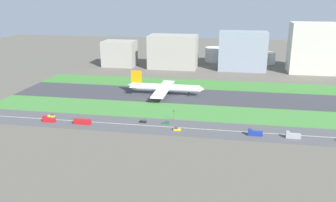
{
  "coord_description": "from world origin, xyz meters",
  "views": [
    {
      "loc": [
        37.9,
        -279.24,
        80.7
      ],
      "look_at": [
        -5.66,
        -36.5,
        6.0
      ],
      "focal_mm": 37.81,
      "sensor_mm": 36.0,
      "label": 1
    }
  ],
  "objects_px": {
    "fuel_tank_east": "(266,58)",
    "car_2": "(143,121)",
    "fuel_tank_centre": "(241,56)",
    "hangar_building": "(173,52)",
    "bus_0": "(82,122)",
    "cargo_warehouse": "(312,48)",
    "truck_0": "(293,136)",
    "car_1": "(177,129)",
    "truck_2": "(49,120)",
    "car_3": "(52,116)",
    "truck_1": "(255,133)",
    "terminal_building": "(120,53)",
    "office_tower": "(243,51)",
    "car_4": "(166,123)",
    "traffic_light": "(174,114)",
    "fuel_tank_west": "(214,55)",
    "airliner": "(164,88)"
  },
  "relations": [
    {
      "from": "fuel_tank_east",
      "to": "car_2",
      "type": "bearing_deg",
      "value": -113.02
    },
    {
      "from": "fuel_tank_centre",
      "to": "hangar_building",
      "type": "bearing_deg",
      "value": -149.68
    },
    {
      "from": "bus_0",
      "to": "cargo_warehouse",
      "type": "xyz_separation_m",
      "value": [
        175.92,
        192.0,
        24.51
      ]
    },
    {
      "from": "bus_0",
      "to": "hangar_building",
      "type": "xyz_separation_m",
      "value": [
        27.66,
        192.0,
        16.63
      ]
    },
    {
      "from": "truck_0",
      "to": "bus_0",
      "type": "xyz_separation_m",
      "value": [
        -130.2,
        0.0,
        0.15
      ]
    },
    {
      "from": "car_1",
      "to": "truck_0",
      "type": "bearing_deg",
      "value": 180.0
    },
    {
      "from": "cargo_warehouse",
      "to": "bus_0",
      "type": "bearing_deg",
      "value": -132.5
    },
    {
      "from": "car_1",
      "to": "truck_2",
      "type": "relative_size",
      "value": 0.52
    },
    {
      "from": "car_3",
      "to": "truck_1",
      "type": "height_order",
      "value": "truck_1"
    },
    {
      "from": "truck_2",
      "to": "terminal_building",
      "type": "distance_m",
      "value": 192.81
    },
    {
      "from": "cargo_warehouse",
      "to": "office_tower",
      "type": "bearing_deg",
      "value": 180.0
    },
    {
      "from": "car_3",
      "to": "car_4",
      "type": "bearing_deg",
      "value": 0.0
    },
    {
      "from": "truck_0",
      "to": "terminal_building",
      "type": "xyz_separation_m",
      "value": [
        -165.76,
        192.0,
        12.89
      ]
    },
    {
      "from": "traffic_light",
      "to": "fuel_tank_east",
      "type": "distance_m",
      "value": 232.32
    },
    {
      "from": "car_1",
      "to": "fuel_tank_east",
      "type": "distance_m",
      "value": 247.96
    },
    {
      "from": "traffic_light",
      "to": "cargo_warehouse",
      "type": "bearing_deg",
      "value": 55.64
    },
    {
      "from": "terminal_building",
      "to": "car_4",
      "type": "bearing_deg",
      "value": -63.97
    },
    {
      "from": "office_tower",
      "to": "terminal_building",
      "type": "bearing_deg",
      "value": 180.0
    },
    {
      "from": "bus_0",
      "to": "office_tower",
      "type": "bearing_deg",
      "value": -118.58
    },
    {
      "from": "office_tower",
      "to": "fuel_tank_centre",
      "type": "distance_m",
      "value": 46.92
    },
    {
      "from": "traffic_light",
      "to": "fuel_tank_east",
      "type": "bearing_deg",
      "value": 70.52
    },
    {
      "from": "truck_1",
      "to": "office_tower",
      "type": "height_order",
      "value": "office_tower"
    },
    {
      "from": "truck_1",
      "to": "fuel_tank_centre",
      "type": "distance_m",
      "value": 237.12
    },
    {
      "from": "car_3",
      "to": "truck_2",
      "type": "height_order",
      "value": "truck_2"
    },
    {
      "from": "fuel_tank_centre",
      "to": "fuel_tank_west",
      "type": "bearing_deg",
      "value": 180.0
    },
    {
      "from": "airliner",
      "to": "fuel_tank_east",
      "type": "xyz_separation_m",
      "value": [
        95.81,
        159.0,
        0.56
      ]
    },
    {
      "from": "car_2",
      "to": "fuel_tank_west",
      "type": "xyz_separation_m",
      "value": [
        33.49,
        227.0,
        8.03
      ]
    },
    {
      "from": "truck_0",
      "to": "fuel_tank_west",
      "type": "distance_m",
      "value": 244.27
    },
    {
      "from": "traffic_light",
      "to": "fuel_tank_east",
      "type": "relative_size",
      "value": 0.33
    },
    {
      "from": "bus_0",
      "to": "car_4",
      "type": "height_order",
      "value": "bus_0"
    },
    {
      "from": "truck_1",
      "to": "cargo_warehouse",
      "type": "distance_m",
      "value": 204.95
    },
    {
      "from": "car_3",
      "to": "cargo_warehouse",
      "type": "relative_size",
      "value": 0.08
    },
    {
      "from": "office_tower",
      "to": "fuel_tank_west",
      "type": "relative_size",
      "value": 2.34
    },
    {
      "from": "hangar_building",
      "to": "airliner",
      "type": "bearing_deg",
      "value": -84.51
    },
    {
      "from": "car_2",
      "to": "truck_2",
      "type": "distance_m",
      "value": 62.23
    },
    {
      "from": "cargo_warehouse",
      "to": "car_2",
      "type": "bearing_deg",
      "value": -127.16
    },
    {
      "from": "truck_0",
      "to": "hangar_building",
      "type": "relative_size",
      "value": 0.16
    },
    {
      "from": "truck_0",
      "to": "fuel_tank_east",
      "type": "distance_m",
      "value": 237.09
    },
    {
      "from": "truck_0",
      "to": "car_4",
      "type": "bearing_deg",
      "value": -7.41
    },
    {
      "from": "car_2",
      "to": "truck_2",
      "type": "xyz_separation_m",
      "value": [
        -61.42,
        -10.0,
        0.75
      ]
    },
    {
      "from": "car_3",
      "to": "airliner",
      "type": "bearing_deg",
      "value": 46.14
    },
    {
      "from": "truck_1",
      "to": "fuel_tank_east",
      "type": "xyz_separation_m",
      "value": [
        25.83,
        237.0,
        5.12
      ]
    },
    {
      "from": "car_3",
      "to": "cargo_warehouse",
      "type": "bearing_deg",
      "value": 41.93
    },
    {
      "from": "fuel_tank_east",
      "to": "traffic_light",
      "type": "bearing_deg",
      "value": -109.48
    },
    {
      "from": "car_1",
      "to": "bus_0",
      "type": "bearing_deg",
      "value": 0.0
    },
    {
      "from": "truck_2",
      "to": "hangar_building",
      "type": "relative_size",
      "value": 0.16
    },
    {
      "from": "truck_0",
      "to": "truck_2",
      "type": "distance_m",
      "value": 153.62
    },
    {
      "from": "airliner",
      "to": "car_4",
      "type": "xyz_separation_m",
      "value": [
        14.71,
        -68.0,
        -5.31
      ]
    },
    {
      "from": "fuel_tank_centre",
      "to": "fuel_tank_east",
      "type": "xyz_separation_m",
      "value": [
        29.82,
        0.0,
        -1.11
      ]
    },
    {
      "from": "terminal_building",
      "to": "fuel_tank_east",
      "type": "height_order",
      "value": "terminal_building"
    }
  ]
}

